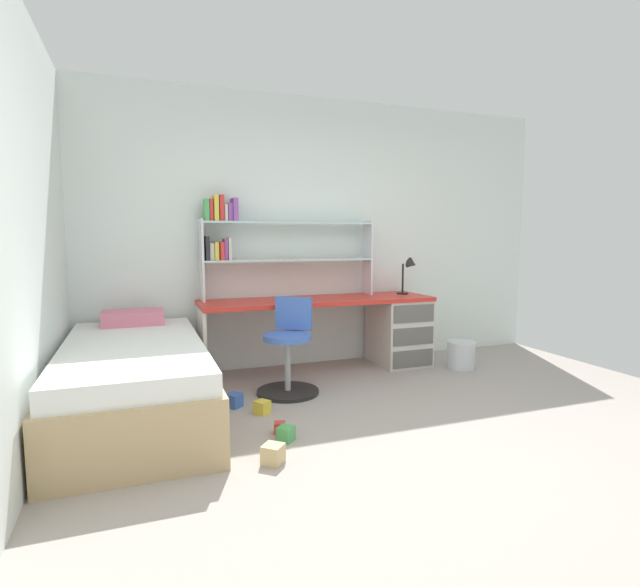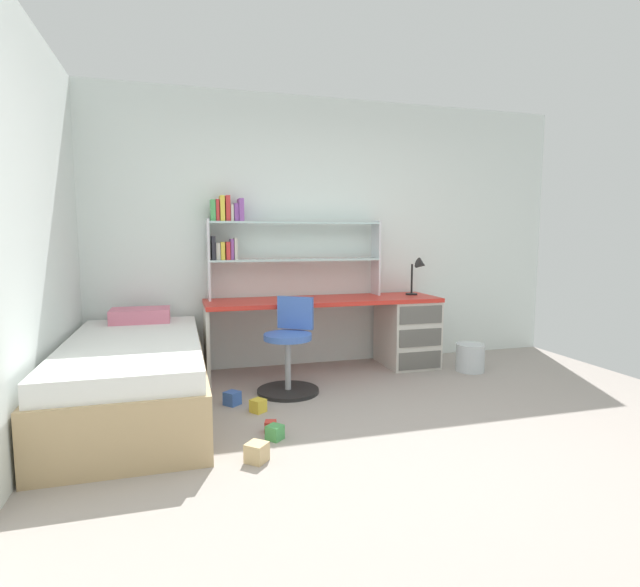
{
  "view_description": "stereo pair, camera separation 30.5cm",
  "coord_description": "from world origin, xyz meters",
  "px_view_note": "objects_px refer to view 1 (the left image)",
  "views": [
    {
      "loc": [
        -1.63,
        -2.42,
        1.3
      ],
      "look_at": [
        -0.24,
        1.34,
        0.84
      ],
      "focal_mm": 27.68,
      "sensor_mm": 36.0,
      "label": 1
    },
    {
      "loc": [
        -1.34,
        -2.51,
        1.3
      ],
      "look_at": [
        -0.24,
        1.34,
        0.84
      ],
      "focal_mm": 27.68,
      "sensor_mm": 36.0,
      "label": 2
    }
  ],
  "objects_px": {
    "waste_bin": "(461,355)",
    "swivel_chair": "(289,356)",
    "bookshelf_hutch": "(263,239)",
    "desk_lamp": "(410,270)",
    "desk": "(375,325)",
    "toy_block_green_1": "(286,434)",
    "toy_block_yellow_3": "(262,407)",
    "toy_block_red_2": "(280,428)",
    "toy_block_natural_0": "(273,454)",
    "toy_block_blue_4": "(234,400)",
    "bed_platform": "(134,380)"
  },
  "relations": [
    {
      "from": "swivel_chair",
      "to": "toy_block_yellow_3",
      "type": "distance_m",
      "value": 0.6
    },
    {
      "from": "bed_platform",
      "to": "toy_block_red_2",
      "type": "xyz_separation_m",
      "value": [
        0.9,
        -0.64,
        -0.24
      ]
    },
    {
      "from": "waste_bin",
      "to": "swivel_chair",
      "type": "bearing_deg",
      "value": -175.53
    },
    {
      "from": "waste_bin",
      "to": "toy_block_red_2",
      "type": "relative_size",
      "value": 3.67
    },
    {
      "from": "toy_block_green_1",
      "to": "toy_block_red_2",
      "type": "xyz_separation_m",
      "value": [
        -0.0,
        0.13,
        -0.01
      ]
    },
    {
      "from": "swivel_chair",
      "to": "toy_block_natural_0",
      "type": "relative_size",
      "value": 7.1
    },
    {
      "from": "toy_block_red_2",
      "to": "toy_block_natural_0",
      "type": "bearing_deg",
      "value": -110.67
    },
    {
      "from": "waste_bin",
      "to": "toy_block_blue_4",
      "type": "height_order",
      "value": "waste_bin"
    },
    {
      "from": "toy_block_yellow_3",
      "to": "toy_block_green_1",
      "type": "bearing_deg",
      "value": -87.24
    },
    {
      "from": "swivel_chair",
      "to": "toy_block_yellow_3",
      "type": "xyz_separation_m",
      "value": [
        -0.33,
        -0.42,
        -0.27
      ]
    },
    {
      "from": "waste_bin",
      "to": "bed_platform",
      "type": "bearing_deg",
      "value": -174.05
    },
    {
      "from": "toy_block_red_2",
      "to": "desk_lamp",
      "type": "bearing_deg",
      "value": 37.72
    },
    {
      "from": "toy_block_blue_4",
      "to": "bookshelf_hutch",
      "type": "bearing_deg",
      "value": 63.17
    },
    {
      "from": "waste_bin",
      "to": "toy_block_yellow_3",
      "type": "distance_m",
      "value": 2.24
    },
    {
      "from": "bookshelf_hutch",
      "to": "desk_lamp",
      "type": "distance_m",
      "value": 1.55
    },
    {
      "from": "waste_bin",
      "to": "toy_block_natural_0",
      "type": "bearing_deg",
      "value": -149.16
    },
    {
      "from": "bookshelf_hutch",
      "to": "toy_block_natural_0",
      "type": "xyz_separation_m",
      "value": [
        -0.44,
        -1.97,
        -1.23
      ]
    },
    {
      "from": "desk",
      "to": "desk_lamp",
      "type": "distance_m",
      "value": 0.69
    },
    {
      "from": "desk",
      "to": "toy_block_green_1",
      "type": "xyz_separation_m",
      "value": [
        -1.39,
        -1.5,
        -0.36
      ]
    },
    {
      "from": "bookshelf_hutch",
      "to": "desk_lamp",
      "type": "height_order",
      "value": "bookshelf_hutch"
    },
    {
      "from": "toy_block_natural_0",
      "to": "desk",
      "type": "bearing_deg",
      "value": 48.99
    },
    {
      "from": "toy_block_yellow_3",
      "to": "toy_block_blue_4",
      "type": "distance_m",
      "value": 0.27
    },
    {
      "from": "toy_block_green_1",
      "to": "toy_block_yellow_3",
      "type": "height_order",
      "value": "toy_block_yellow_3"
    },
    {
      "from": "desk",
      "to": "bookshelf_hutch",
      "type": "distance_m",
      "value": 1.42
    },
    {
      "from": "toy_block_blue_4",
      "to": "waste_bin",
      "type": "bearing_deg",
      "value": 8.41
    },
    {
      "from": "swivel_chair",
      "to": "waste_bin",
      "type": "distance_m",
      "value": 1.85
    },
    {
      "from": "desk",
      "to": "toy_block_blue_4",
      "type": "distance_m",
      "value": 1.79
    },
    {
      "from": "desk",
      "to": "bed_platform",
      "type": "xyz_separation_m",
      "value": [
        -2.29,
        -0.72,
        -0.13
      ]
    },
    {
      "from": "bed_platform",
      "to": "toy_block_green_1",
      "type": "xyz_separation_m",
      "value": [
        0.9,
        -0.77,
        -0.23
      ]
    },
    {
      "from": "swivel_chair",
      "to": "desk",
      "type": "bearing_deg",
      "value": 26.91
    },
    {
      "from": "bookshelf_hutch",
      "to": "toy_block_red_2",
      "type": "bearing_deg",
      "value": -100.4
    },
    {
      "from": "waste_bin",
      "to": "desk_lamp",
      "type": "bearing_deg",
      "value": 129.33
    },
    {
      "from": "bookshelf_hutch",
      "to": "swivel_chair",
      "type": "relative_size",
      "value": 2.14
    },
    {
      "from": "waste_bin",
      "to": "bookshelf_hutch",
      "type": "bearing_deg",
      "value": 162.24
    },
    {
      "from": "desk_lamp",
      "to": "waste_bin",
      "type": "distance_m",
      "value": 1.0
    },
    {
      "from": "bed_platform",
      "to": "waste_bin",
      "type": "distance_m",
      "value": 3.07
    },
    {
      "from": "desk",
      "to": "waste_bin",
      "type": "height_order",
      "value": "desk"
    },
    {
      "from": "desk",
      "to": "toy_block_green_1",
      "type": "distance_m",
      "value": 2.07
    },
    {
      "from": "desk_lamp",
      "to": "toy_block_yellow_3",
      "type": "distance_m",
      "value": 2.26
    },
    {
      "from": "bed_platform",
      "to": "swivel_chair",
      "type": "bearing_deg",
      "value": 8.18
    },
    {
      "from": "waste_bin",
      "to": "toy_block_blue_4",
      "type": "distance_m",
      "value": 2.36
    },
    {
      "from": "desk",
      "to": "toy_block_blue_4",
      "type": "xyz_separation_m",
      "value": [
        -1.58,
        -0.75,
        -0.36
      ]
    },
    {
      "from": "bookshelf_hutch",
      "to": "toy_block_blue_4",
      "type": "xyz_separation_m",
      "value": [
        -0.48,
        -0.94,
        -1.23
      ]
    },
    {
      "from": "desk_lamp",
      "to": "toy_block_green_1",
      "type": "distance_m",
      "value": 2.52
    },
    {
      "from": "swivel_chair",
      "to": "toy_block_yellow_3",
      "type": "bearing_deg",
      "value": -128.54
    },
    {
      "from": "bookshelf_hutch",
      "to": "toy_block_yellow_3",
      "type": "bearing_deg",
      "value": -104.87
    },
    {
      "from": "toy_block_blue_4",
      "to": "toy_block_yellow_3",
      "type": "bearing_deg",
      "value": -51.82
    },
    {
      "from": "toy_block_green_1",
      "to": "toy_block_blue_4",
      "type": "distance_m",
      "value": 0.77
    },
    {
      "from": "desk",
      "to": "toy_block_green_1",
      "type": "bearing_deg",
      "value": -132.81
    },
    {
      "from": "desk_lamp",
      "to": "waste_bin",
      "type": "xyz_separation_m",
      "value": [
        0.35,
        -0.43,
        -0.83
      ]
    }
  ]
}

